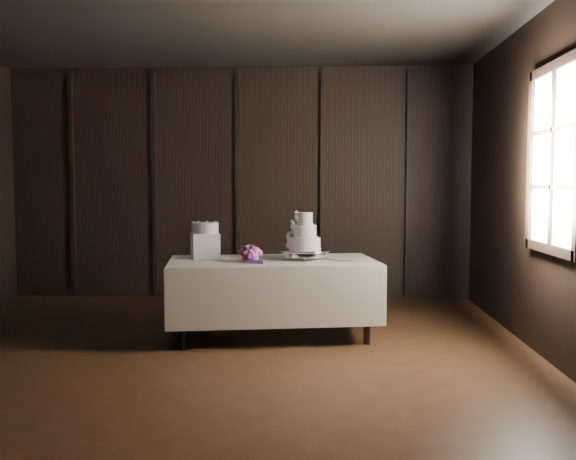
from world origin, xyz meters
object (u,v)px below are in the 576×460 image
at_px(display_table, 273,295).
at_px(cake_stand, 305,254).
at_px(bouquet, 250,255).
at_px(box_pedestal, 205,246).
at_px(small_cake, 205,228).
at_px(wedding_cake, 302,235).

height_order(display_table, cake_stand, cake_stand).
bearing_deg(bouquet, cake_stand, 25.59).
height_order(cake_stand, box_pedestal, box_pedestal).
distance_m(cake_stand, small_cake, 1.01).
bearing_deg(wedding_cake, bouquet, -155.57).
distance_m(wedding_cake, small_cake, 0.96).
relative_size(wedding_cake, small_cake, 1.38).
relative_size(display_table, cake_stand, 4.41).
distance_m(cake_stand, box_pedestal, 0.98).
xyz_separation_m(wedding_cake, bouquet, (-0.48, -0.23, -0.17)).
bearing_deg(wedding_cake, display_table, -166.91).
height_order(box_pedestal, small_cake, small_cake).
height_order(bouquet, small_cake, small_cake).
bearing_deg(wedding_cake, small_cake, 179.66).
relative_size(wedding_cake, bouquet, 0.91).
distance_m(wedding_cake, bouquet, 0.56).
height_order(display_table, small_cake, small_cake).
xyz_separation_m(bouquet, small_cake, (-0.47, 0.22, 0.24)).
bearing_deg(wedding_cake, cake_stand, 28.82).
relative_size(display_table, wedding_cake, 5.84).
xyz_separation_m(display_table, bouquet, (-0.20, -0.16, 0.41)).
bearing_deg(small_cake, box_pedestal, 0.00).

